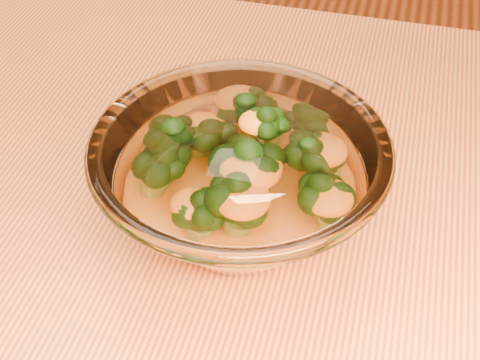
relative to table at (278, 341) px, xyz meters
name	(u,v)px	position (x,y,z in m)	size (l,w,h in m)	color
table	(278,341)	(0.00, 0.00, 0.00)	(1.20, 0.80, 0.75)	#D58A40
glass_bowl	(240,185)	(-0.04, 0.03, 0.15)	(0.22, 0.22, 0.10)	white
cheese_sauce	(240,204)	(-0.04, 0.03, 0.13)	(0.13, 0.13, 0.04)	orange
broccoli_heap	(245,165)	(-0.04, 0.04, 0.16)	(0.17, 0.15, 0.07)	black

